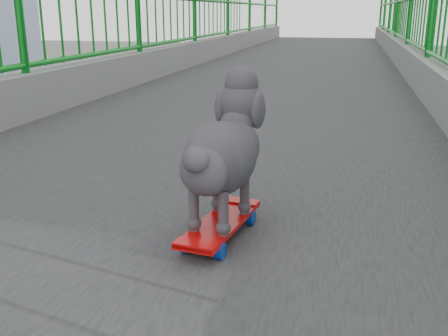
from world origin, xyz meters
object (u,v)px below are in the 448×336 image
skateboard (220,225)px  car_2 (24,185)px  poodle (224,150)px  car_1 (107,180)px

skateboard → car_2: (-12.76, 16.93, -6.39)m
poodle → car_2: 22.19m
skateboard → car_1: (-9.56, 18.23, -6.32)m
skateboard → car_1: 21.53m
skateboard → car_2: 22.14m
car_1 → skateboard: bearing=-62.3°
skateboard → car_2: skateboard is taller
poodle → skateboard: bearing=-90.0°
car_1 → car_2: bearing=-157.8°
poodle → car_1: (-9.56, 18.21, -6.56)m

